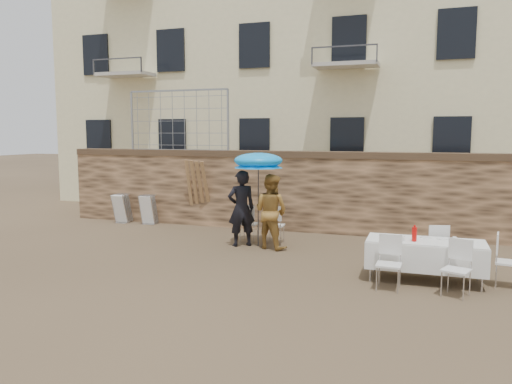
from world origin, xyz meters
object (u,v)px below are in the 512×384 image
(soda_bottle, at_px, (414,234))
(table_chair_back, at_px, (436,247))
(table_chair_side, at_px, (508,261))
(couple_chair_right, at_px, (275,224))
(man_suit, at_px, (241,208))
(table_chair_front_left, at_px, (389,263))
(chair_stack_right, at_px, (151,209))
(chair_stack_left, at_px, (125,207))
(couple_chair_left, at_px, (249,223))
(table_chair_front_right, at_px, (456,269))
(woman_dress, at_px, (271,211))
(umbrella, at_px, (258,163))
(banquet_table, at_px, (426,243))

(soda_bottle, xyz_separation_m, table_chair_back, (0.40, 0.95, -0.43))
(table_chair_side, bearing_deg, couple_chair_right, 75.03)
(man_suit, xyz_separation_m, table_chair_front_left, (3.64, -2.40, -0.45))
(table_chair_front_left, height_order, chair_stack_right, table_chair_front_left)
(table_chair_front_left, height_order, chair_stack_left, table_chair_front_left)
(couple_chair_left, relative_size, soda_bottle, 3.69)
(table_chair_front_right, bearing_deg, man_suit, 173.79)
(soda_bottle, distance_m, table_chair_front_left, 0.84)
(woman_dress, relative_size, chair_stack_left, 1.93)
(table_chair_back, height_order, table_chair_side, same)
(man_suit, distance_m, table_chair_front_left, 4.39)
(table_chair_back, height_order, chair_stack_left, table_chair_back)
(man_suit, distance_m, chair_stack_right, 4.15)
(table_chair_front_right, bearing_deg, umbrella, 170.70)
(table_chair_front_right, relative_size, table_chair_side, 1.00)
(umbrella, relative_size, table_chair_side, 2.23)
(umbrella, bearing_deg, woman_dress, -15.95)
(couple_chair_left, xyz_separation_m, couple_chair_right, (0.70, 0.00, 0.00))
(table_chair_front_left, xyz_separation_m, chair_stack_right, (-7.29, 4.33, -0.02))
(woman_dress, bearing_deg, table_chair_back, -174.97)
(man_suit, bearing_deg, table_chair_back, 132.57)
(man_suit, relative_size, umbrella, 0.87)
(umbrella, relative_size, table_chair_back, 2.23)
(umbrella, distance_m, soda_bottle, 4.26)
(table_chair_side, bearing_deg, chair_stack_right, 77.52)
(woman_dress, distance_m, table_chair_front_right, 4.68)
(umbrella, bearing_deg, couple_chair_left, 131.63)
(table_chair_front_left, bearing_deg, couple_chair_left, 143.35)
(banquet_table, xyz_separation_m, table_chair_side, (1.40, 0.10, -0.25))
(couple_chair_left, relative_size, table_chair_side, 1.00)
(woman_dress, xyz_separation_m, table_chair_front_left, (2.89, -2.40, -0.41))
(chair_stack_right, bearing_deg, banquet_table, -24.38)
(table_chair_front_right, xyz_separation_m, chair_stack_left, (-9.29, 4.33, -0.02))
(table_chair_front_right, xyz_separation_m, table_chair_back, (-0.30, 1.55, 0.00))
(chair_stack_left, distance_m, chair_stack_right, 0.90)
(man_suit, relative_size, chair_stack_left, 2.01)
(couple_chair_left, relative_size, chair_stack_left, 1.04)
(banquet_table, distance_m, table_chair_back, 0.86)
(man_suit, xyz_separation_m, woman_dress, (0.75, 0.00, -0.04))
(couple_chair_right, height_order, table_chair_front_right, same)
(table_chair_front_left, distance_m, chair_stack_right, 8.48)
(table_chair_front_left, bearing_deg, chair_stack_right, 151.66)
(umbrella, bearing_deg, chair_stack_right, 155.70)
(couple_chair_left, bearing_deg, man_suit, 87.77)
(umbrella, height_order, couple_chair_right, umbrella)
(couple_chair_left, xyz_separation_m, chair_stack_right, (-3.65, 1.38, -0.02))
(table_chair_back, bearing_deg, chair_stack_right, -35.39)
(banquet_table, distance_m, chair_stack_left, 9.50)
(table_chair_front_left, distance_m, table_chair_front_right, 1.10)
(table_chair_front_left, bearing_deg, banquet_table, 53.68)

